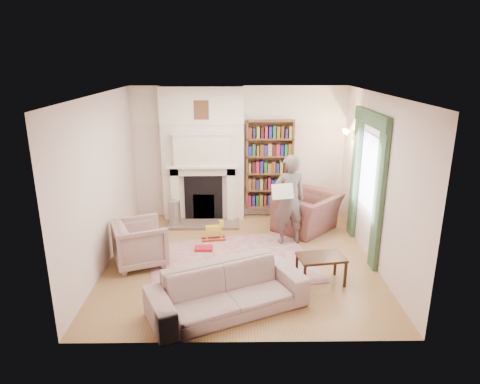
{
  "coord_description": "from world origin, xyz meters",
  "views": [
    {
      "loc": [
        -0.09,
        -6.71,
        3.34
      ],
      "look_at": [
        0.0,
        0.25,
        1.15
      ],
      "focal_mm": 32.0,
      "sensor_mm": 36.0,
      "label": 1
    }
  ],
  "objects_px": {
    "armchair_left": "(140,243)",
    "sofa": "(228,290)",
    "coffee_table": "(321,269)",
    "bookcase": "(269,164)",
    "armchair_reading": "(307,212)",
    "paraffin_heater": "(175,214)",
    "rocking_horse": "(214,231)",
    "man_reading": "(289,200)"
  },
  "relations": [
    {
      "from": "armchair_reading",
      "to": "rocking_horse",
      "type": "xyz_separation_m",
      "value": [
        -1.86,
        -0.5,
        -0.18
      ]
    },
    {
      "from": "coffee_table",
      "to": "paraffin_heater",
      "type": "distance_m",
      "value": 3.49
    },
    {
      "from": "armchair_left",
      "to": "man_reading",
      "type": "distance_m",
      "value": 2.76
    },
    {
      "from": "sofa",
      "to": "coffee_table",
      "type": "xyz_separation_m",
      "value": [
        1.42,
        0.75,
        -0.09
      ]
    },
    {
      "from": "armchair_reading",
      "to": "armchair_left",
      "type": "height_order",
      "value": "same"
    },
    {
      "from": "paraffin_heater",
      "to": "coffee_table",
      "type": "bearing_deg",
      "value": -42.74
    },
    {
      "from": "sofa",
      "to": "rocking_horse",
      "type": "relative_size",
      "value": 4.72
    },
    {
      "from": "coffee_table",
      "to": "man_reading",
      "type": "bearing_deg",
      "value": 92.42
    },
    {
      "from": "armchair_reading",
      "to": "rocking_horse",
      "type": "bearing_deg",
      "value": -31.36
    },
    {
      "from": "bookcase",
      "to": "armchair_reading",
      "type": "relative_size",
      "value": 1.59
    },
    {
      "from": "sofa",
      "to": "paraffin_heater",
      "type": "distance_m",
      "value": 3.32
    },
    {
      "from": "bookcase",
      "to": "paraffin_heater",
      "type": "xyz_separation_m",
      "value": [
        -1.98,
        -0.56,
        -0.9
      ]
    },
    {
      "from": "armchair_reading",
      "to": "coffee_table",
      "type": "bearing_deg",
      "value": 40.19
    },
    {
      "from": "coffee_table",
      "to": "bookcase",
      "type": "bearing_deg",
      "value": 91.76
    },
    {
      "from": "coffee_table",
      "to": "armchair_left",
      "type": "bearing_deg",
      "value": 157.45
    },
    {
      "from": "bookcase",
      "to": "coffee_table",
      "type": "height_order",
      "value": "bookcase"
    },
    {
      "from": "bookcase",
      "to": "man_reading",
      "type": "relative_size",
      "value": 1.09
    },
    {
      "from": "armchair_reading",
      "to": "sofa",
      "type": "distance_m",
      "value": 3.27
    },
    {
      "from": "paraffin_heater",
      "to": "rocking_horse",
      "type": "bearing_deg",
      "value": -41.53
    },
    {
      "from": "bookcase",
      "to": "sofa",
      "type": "height_order",
      "value": "bookcase"
    },
    {
      "from": "armchair_left",
      "to": "paraffin_heater",
      "type": "relative_size",
      "value": 1.51
    },
    {
      "from": "man_reading",
      "to": "rocking_horse",
      "type": "height_order",
      "value": "man_reading"
    },
    {
      "from": "sofa",
      "to": "rocking_horse",
      "type": "height_order",
      "value": "sofa"
    },
    {
      "from": "bookcase",
      "to": "man_reading",
      "type": "bearing_deg",
      "value": -79.53
    },
    {
      "from": "man_reading",
      "to": "paraffin_heater",
      "type": "bearing_deg",
      "value": -33.58
    },
    {
      "from": "rocking_horse",
      "to": "coffee_table",
      "type": "bearing_deg",
      "value": -52.81
    },
    {
      "from": "bookcase",
      "to": "rocking_horse",
      "type": "bearing_deg",
      "value": -131.48
    },
    {
      "from": "armchair_left",
      "to": "sofa",
      "type": "relative_size",
      "value": 0.39
    },
    {
      "from": "sofa",
      "to": "man_reading",
      "type": "distance_m",
      "value": 2.58
    },
    {
      "from": "man_reading",
      "to": "armchair_reading",
      "type": "bearing_deg",
      "value": -139.8
    },
    {
      "from": "armchair_reading",
      "to": "man_reading",
      "type": "bearing_deg",
      "value": 6.83
    },
    {
      "from": "bookcase",
      "to": "coffee_table",
      "type": "relative_size",
      "value": 2.64
    },
    {
      "from": "bookcase",
      "to": "sofa",
      "type": "distance_m",
      "value": 3.87
    },
    {
      "from": "sofa",
      "to": "paraffin_heater",
      "type": "xyz_separation_m",
      "value": [
        -1.14,
        3.12,
        -0.04
      ]
    },
    {
      "from": "armchair_left",
      "to": "armchair_reading",
      "type": "bearing_deg",
      "value": -86.38
    },
    {
      "from": "coffee_table",
      "to": "armchair_reading",
      "type": "bearing_deg",
      "value": 77.05
    },
    {
      "from": "armchair_reading",
      "to": "paraffin_heater",
      "type": "relative_size",
      "value": 2.12
    },
    {
      "from": "armchair_left",
      "to": "coffee_table",
      "type": "height_order",
      "value": "armchair_left"
    },
    {
      "from": "armchair_reading",
      "to": "man_reading",
      "type": "xyz_separation_m",
      "value": [
        -0.45,
        -0.6,
        0.47
      ]
    },
    {
      "from": "armchair_reading",
      "to": "armchair_left",
      "type": "xyz_separation_m",
      "value": [
        -3.04,
        -1.45,
        0.0
      ]
    },
    {
      "from": "armchair_reading",
      "to": "coffee_table",
      "type": "xyz_separation_m",
      "value": [
        -0.13,
        -2.12,
        -0.15
      ]
    },
    {
      "from": "man_reading",
      "to": "sofa",
      "type": "bearing_deg",
      "value": 51.26
    }
  ]
}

